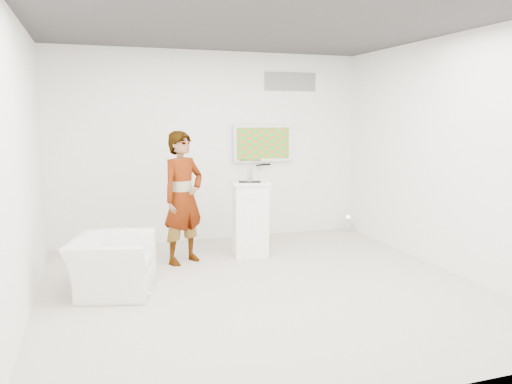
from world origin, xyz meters
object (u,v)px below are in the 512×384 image
(tv, at_px, (262,143))
(pedestal, at_px, (250,218))
(person, at_px, (183,198))
(floor_uplight, at_px, (348,224))
(armchair, at_px, (112,265))

(tv, xyz_separation_m, pedestal, (-0.55, -1.06, -1.02))
(person, distance_m, floor_uplight, 3.26)
(person, distance_m, armchair, 1.45)
(person, height_order, pedestal, person)
(pedestal, bearing_deg, floor_uplight, 22.21)
(person, relative_size, armchair, 1.83)
(tv, xyz_separation_m, floor_uplight, (1.50, -0.22, -1.41))
(person, relative_size, pedestal, 1.68)
(tv, height_order, pedestal, tv)
(floor_uplight, bearing_deg, armchair, -155.51)
(tv, height_order, person, tv)
(armchair, height_order, pedestal, pedestal)
(pedestal, bearing_deg, person, -174.76)
(armchair, relative_size, pedestal, 0.92)
(person, relative_size, floor_uplight, 6.55)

